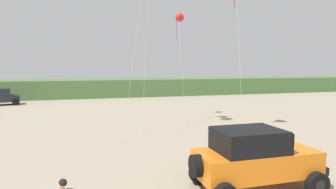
# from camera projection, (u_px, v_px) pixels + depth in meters

# --- Properties ---
(dune_ridge) EXTENTS (90.00, 7.90, 2.57)m
(dune_ridge) POSITION_uv_depth(u_px,v_px,m) (132.00, 87.00, 45.04)
(dune_ridge) COLOR #4C703D
(dune_ridge) RESTS_ON ground_plane
(jeep) EXTENTS (4.85, 2.38, 2.26)m
(jeep) POSITION_uv_depth(u_px,v_px,m) (255.00, 158.00, 10.20)
(jeep) COLOR orange
(jeep) RESTS_ON ground_plane
(kite_orange_streamer) EXTENTS (1.15, 3.90, 9.07)m
(kite_orange_streamer) POSITION_uv_depth(u_px,v_px,m) (178.00, 17.00, 23.72)
(kite_orange_streamer) COLOR red
(kite_orange_streamer) RESTS_ON ground_plane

